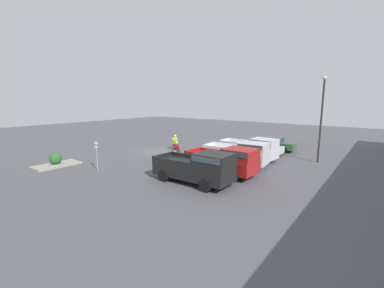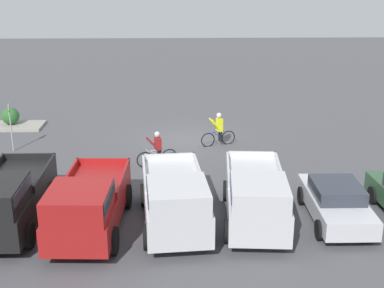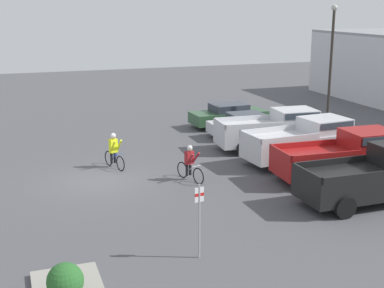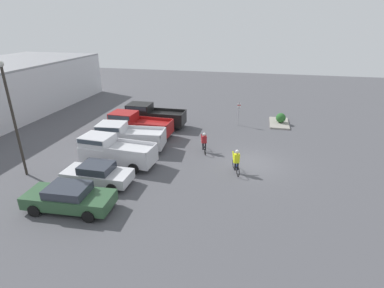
% 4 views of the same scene
% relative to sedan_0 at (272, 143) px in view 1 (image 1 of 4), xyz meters
% --- Properties ---
extents(ground_plane, '(80.00, 80.00, 0.00)m').
position_rel_sedan_0_xyz_m(ground_plane, '(7.94, -9.49, -0.73)').
color(ground_plane, '#4C4C51').
extents(sedan_0, '(2.21, 4.84, 1.43)m').
position_rel_sedan_0_xyz_m(sedan_0, '(0.00, 0.00, 0.00)').
color(sedan_0, '#2D5133').
rests_on(sedan_0, ground_plane).
extents(sedan_1, '(1.96, 4.25, 1.38)m').
position_rel_sedan_0_xyz_m(sedan_1, '(2.80, -0.13, -0.02)').
color(sedan_1, silver).
rests_on(sedan_1, ground_plane).
extents(pickup_truck_0, '(2.43, 5.38, 2.06)m').
position_rel_sedan_0_xyz_m(pickup_truck_0, '(5.63, 0.13, 0.34)').
color(pickup_truck_0, silver).
rests_on(pickup_truck_0, ground_plane).
extents(pickup_truck_1, '(2.58, 5.35, 2.09)m').
position_rel_sedan_0_xyz_m(pickup_truck_1, '(8.37, 0.33, 0.36)').
color(pickup_truck_1, silver).
rests_on(pickup_truck_1, ground_plane).
extents(pickup_truck_2, '(2.41, 5.44, 2.11)m').
position_rel_sedan_0_xyz_m(pickup_truck_2, '(11.22, 0.71, 0.38)').
color(pickup_truck_2, maroon).
rests_on(pickup_truck_2, ground_plane).
extents(pickup_truck_3, '(2.30, 5.49, 2.18)m').
position_rel_sedan_0_xyz_m(pickup_truck_3, '(14.00, 0.27, 0.40)').
color(pickup_truck_3, black).
rests_on(pickup_truck_3, ground_plane).
extents(cyclist_0, '(1.79, 0.68, 1.60)m').
position_rel_sedan_0_xyz_m(cyclist_0, '(9.18, -5.72, 0.05)').
color(cyclist_0, black).
rests_on(cyclist_0, ground_plane).
extents(cyclist_1, '(1.73, 0.66, 1.69)m').
position_rel_sedan_0_xyz_m(cyclist_1, '(6.26, -8.45, 0.10)').
color(cyclist_1, black).
rests_on(cyclist_1, ground_plane).
extents(fire_lane_sign, '(0.07, 0.30, 2.34)m').
position_rel_sedan_0_xyz_m(fire_lane_sign, '(16.18, -7.83, 0.68)').
color(fire_lane_sign, '#9E9EA3').
rests_on(fire_lane_sign, ground_plane).
extents(lamppost, '(0.36, 0.36, 7.39)m').
position_rel_sedan_0_xyz_m(lamppost, '(2.92, 5.21, 3.56)').
color(lamppost, '#2D2823').
rests_on(lamppost, ground_plane).
extents(curb_island, '(3.50, 1.83, 0.15)m').
position_rel_sedan_0_xyz_m(curb_island, '(17.47, -11.80, -0.66)').
color(curb_island, gray).
rests_on(curb_island, ground_plane).
extents(shrub, '(0.95, 0.95, 0.95)m').
position_rel_sedan_0_xyz_m(shrub, '(17.46, -11.91, -0.11)').
color(shrub, '#286028').
rests_on(shrub, curb_island).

